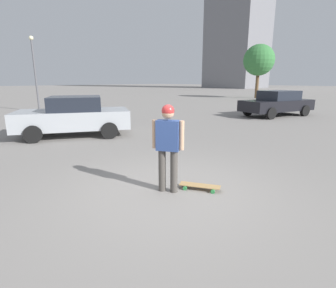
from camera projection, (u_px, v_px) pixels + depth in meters
ground_plane at (168, 191)px, 5.09m from camera, size 220.00×220.00×0.00m
person at (168, 141)px, 4.85m from camera, size 0.55×0.38×1.67m
skateboard at (200, 186)px, 5.14m from camera, size 0.81×0.54×0.09m
car_parked_near at (74, 116)px, 10.03m from camera, size 3.76×4.51×1.50m
car_parked_far at (277, 103)px, 15.62m from camera, size 3.16×4.91×1.50m
building_block_distant at (240, 7)px, 69.18m from camera, size 13.16×14.21×41.77m
tree_distant at (259, 60)px, 30.52m from camera, size 3.57×3.57×6.17m
lamp_post at (35, 68)px, 17.24m from camera, size 0.28×0.28×4.87m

